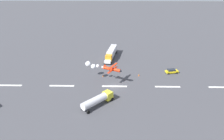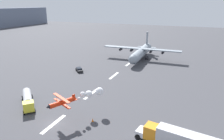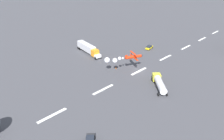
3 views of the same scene
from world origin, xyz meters
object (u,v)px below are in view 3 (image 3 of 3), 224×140
traffic_cone_far (116,68)px  traffic_cone_near (136,57)px  fuel_tanker_truck (159,83)px  stunt_biplane_red (120,59)px  semi_truck_orange (88,48)px  followme_car_yellow (149,47)px

traffic_cone_far → traffic_cone_near: bearing=-176.4°
fuel_tanker_truck → stunt_biplane_red: bearing=-87.6°
traffic_cone_near → traffic_cone_far: size_ratio=1.00×
stunt_biplane_red → semi_truck_orange: 22.18m
fuel_tanker_truck → traffic_cone_near: size_ratio=12.04×
fuel_tanker_truck → followme_car_yellow: (-25.12, -21.75, -0.94)m
fuel_tanker_truck → traffic_cone_near: (-13.04, -19.20, -1.38)m
traffic_cone_far → semi_truck_orange: bearing=-97.6°
fuel_tanker_truck → followme_car_yellow: 33.24m
fuel_tanker_truck → followme_car_yellow: fuel_tanker_truck is taller
stunt_biplane_red → traffic_cone_far: 5.65m
semi_truck_orange → traffic_cone_near: 20.68m
semi_truck_orange → traffic_cone_near: (-10.15, 17.93, -1.76)m
semi_truck_orange → followme_car_yellow: (-22.23, 15.38, -1.33)m
stunt_biplane_red → semi_truck_orange: stunt_biplane_red is taller
fuel_tanker_truck → traffic_cone_far: bearing=-91.3°
followme_car_yellow → traffic_cone_far: followme_car_yellow is taller
followme_car_yellow → traffic_cone_near: 12.35m
stunt_biplane_red → fuel_tanker_truck: stunt_biplane_red is taller
stunt_biplane_red → semi_truck_orange: size_ratio=0.79×
stunt_biplane_red → traffic_cone_near: 14.94m
stunt_biplane_red → followme_car_yellow: size_ratio=2.59×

